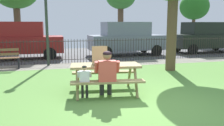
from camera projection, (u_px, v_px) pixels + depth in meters
The scene contains 13 objects.
ground at pixel (131, 92), 6.50m from camera, with size 28.00×10.55×0.02m, color #5C8F3F.
cobblestone_walkway at pixel (98, 64), 10.86m from camera, with size 28.00×1.40×0.01m, color gray.
street_asphalt at pixel (85, 54), 14.82m from camera, with size 28.00×6.89×0.01m, color #515154.
picnic_table_foreground at pixel (105, 71), 6.29m from camera, with size 1.98×1.70×0.79m.
pizza_box_open at pixel (101, 60), 6.27m from camera, with size 0.44×0.45×0.47m.
adult_at_table at pixel (107, 72), 5.79m from camera, with size 0.63×0.63×1.19m.
child_at_table at pixel (85, 79), 5.72m from camera, with size 0.35×0.35×0.86m.
iron_fence_streetside at pixel (95, 50), 11.44m from camera, with size 18.11×0.03×1.12m.
lamp_post_walkway at pixel (46, 12), 10.19m from camera, with size 0.28×0.28×3.78m.
parked_car_left at pixel (19, 40), 12.43m from camera, with size 4.41×1.93×1.94m.
parked_car_center at pixel (127, 38), 13.92m from camera, with size 4.46×2.03×1.94m.
parked_car_right at pixel (206, 37), 15.27m from camera, with size 4.41×1.93×1.94m.
far_tree_midright at pixel (194, 7), 20.75m from camera, with size 2.52×2.52×4.47m.
Camera 1 is at (-2.11, -4.67, 1.82)m, focal length 38.08 mm.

